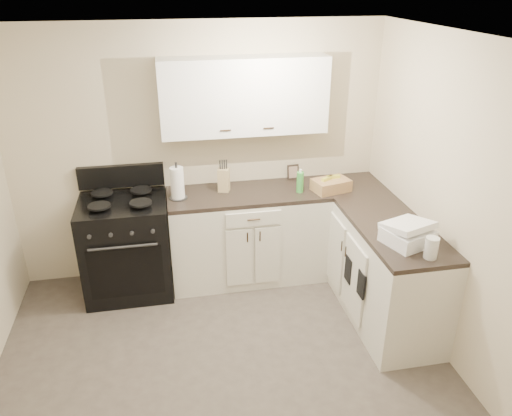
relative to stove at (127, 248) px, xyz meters
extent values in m
plane|color=#473F38|center=(0.76, -1.48, -0.46)|extent=(3.60, 3.60, 0.00)
plane|color=white|center=(0.76, -1.48, 2.04)|extent=(3.60, 3.60, 0.00)
plane|color=beige|center=(0.76, 0.32, 0.79)|extent=(3.60, 0.00, 3.60)
plane|color=beige|center=(2.56, -1.48, 0.79)|extent=(0.00, 3.60, 3.60)
cube|color=silver|center=(1.19, 0.02, -0.01)|extent=(1.55, 0.60, 0.90)
cube|color=silver|center=(2.26, -0.63, -0.01)|extent=(0.60, 1.90, 0.90)
cube|color=black|center=(1.19, 0.02, 0.46)|extent=(1.55, 0.60, 0.04)
cube|color=black|center=(2.26, -0.63, 0.46)|extent=(0.60, 1.90, 0.04)
cube|color=white|center=(1.19, 0.18, 1.38)|extent=(1.55, 0.30, 0.70)
cube|color=black|center=(0.00, 0.00, 0.00)|extent=(0.81, 0.69, 0.98)
cube|color=tan|center=(0.97, 0.10, 0.59)|extent=(0.13, 0.12, 0.23)
cylinder|color=white|center=(0.52, 0.01, 0.63)|extent=(0.16, 0.16, 0.31)
cylinder|color=green|center=(1.69, -0.07, 0.58)|extent=(0.09, 0.09, 0.20)
cube|color=black|center=(1.71, 0.28, 0.55)|extent=(0.12, 0.05, 0.15)
cube|color=tan|center=(1.99, -0.09, 0.54)|extent=(0.39, 0.31, 0.11)
cube|color=white|center=(2.24, -1.21, 0.54)|extent=(0.41, 0.40, 0.12)
cylinder|color=silver|center=(2.31, -1.45, 0.56)|extent=(0.11, 0.11, 0.17)
cube|color=black|center=(1.94, -1.11, 0.06)|extent=(0.02, 0.13, 0.23)
cube|color=black|center=(1.94, -0.82, 0.03)|extent=(0.02, 0.14, 0.24)
camera|label=1|loc=(0.42, -4.35, 2.39)|focal=35.00mm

